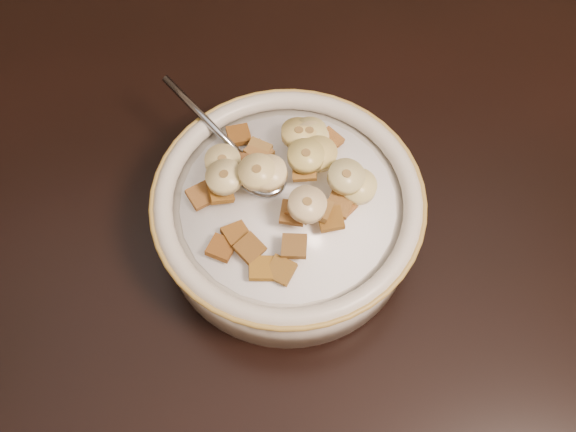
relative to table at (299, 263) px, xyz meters
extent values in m
cube|color=#422816|center=(0.00, 0.00, -0.78)|extent=(4.00, 4.50, 0.10)
cube|color=black|center=(0.00, 0.00, 0.00)|extent=(1.41, 0.91, 0.04)
cylinder|color=beige|center=(-0.01, 0.02, 0.05)|extent=(0.22, 0.22, 0.05)
cylinder|color=white|center=(-0.01, 0.02, 0.07)|extent=(0.19, 0.19, 0.00)
ellipsoid|color=#8892A0|center=(-0.03, 0.05, 0.08)|extent=(0.06, 0.07, 0.01)
cube|color=brown|center=(-0.04, -0.04, 0.08)|extent=(0.02, 0.02, 0.01)
cube|color=brown|center=(0.02, 0.00, 0.09)|extent=(0.02, 0.02, 0.01)
cube|color=brown|center=(0.02, 0.00, 0.09)|extent=(0.03, 0.03, 0.01)
cube|color=#985526|center=(0.00, 0.00, 0.10)|extent=(0.03, 0.03, 0.01)
cube|color=#946034|center=(0.04, 0.01, 0.08)|extent=(0.03, 0.03, 0.01)
cube|color=#98602F|center=(-0.01, 0.00, 0.09)|extent=(0.02, 0.02, 0.01)
cube|color=brown|center=(-0.06, 0.05, 0.08)|extent=(0.02, 0.02, 0.01)
cube|color=olive|center=(-0.03, 0.07, 0.08)|extent=(0.03, 0.03, 0.01)
cube|color=#9D662A|center=(0.03, 0.01, 0.09)|extent=(0.03, 0.03, 0.01)
cube|color=brown|center=(-0.08, 0.03, 0.08)|extent=(0.03, 0.03, 0.01)
cube|color=brown|center=(-0.02, -0.04, 0.08)|extent=(0.03, 0.03, 0.01)
cube|color=#925E21|center=(0.01, 0.04, 0.09)|extent=(0.02, 0.02, 0.01)
cube|color=brown|center=(-0.04, -0.02, 0.09)|extent=(0.03, 0.03, 0.01)
cube|color=olive|center=(0.02, 0.08, 0.08)|extent=(0.02, 0.02, 0.01)
cube|color=brown|center=(-0.05, 0.06, 0.09)|extent=(0.03, 0.03, 0.01)
cube|color=#905418|center=(-0.05, -0.01, 0.08)|extent=(0.03, 0.03, 0.01)
cube|color=brown|center=(-0.05, 0.09, 0.08)|extent=(0.02, 0.02, 0.01)
cube|color=#8E611B|center=(-0.06, 0.03, 0.09)|extent=(0.02, 0.02, 0.01)
cube|color=brown|center=(-0.01, -0.02, 0.09)|extent=(0.02, 0.02, 0.01)
cube|color=brown|center=(-0.07, -0.02, 0.08)|extent=(0.03, 0.03, 0.01)
cube|color=#9B5721|center=(0.03, 0.08, 0.08)|extent=(0.03, 0.03, 0.01)
cube|color=brown|center=(-0.03, 0.07, 0.09)|extent=(0.03, 0.03, 0.01)
cylinder|color=#D7BE82|center=(0.02, 0.07, 0.09)|extent=(0.04, 0.04, 0.02)
cylinder|color=tan|center=(0.01, 0.05, 0.10)|extent=(0.04, 0.04, 0.01)
cylinder|color=#D0C076|center=(-0.06, 0.04, 0.10)|extent=(0.04, 0.04, 0.01)
cylinder|color=#E9D38A|center=(-0.06, 0.06, 0.09)|extent=(0.03, 0.03, 0.01)
cylinder|color=#D5C269|center=(0.02, 0.08, 0.10)|extent=(0.04, 0.04, 0.01)
cylinder|color=beige|center=(0.04, 0.03, 0.10)|extent=(0.04, 0.04, 0.01)
cylinder|color=#F2DC78|center=(0.05, 0.02, 0.09)|extent=(0.04, 0.04, 0.01)
cylinder|color=#D8B46A|center=(0.01, 0.08, 0.10)|extent=(0.04, 0.04, 0.01)
cylinder|color=beige|center=(-0.03, 0.04, 0.11)|extent=(0.04, 0.04, 0.01)
cylinder|color=tan|center=(0.02, 0.06, 0.10)|extent=(0.03, 0.03, 0.01)
cylinder|color=#F5DD9C|center=(-0.02, 0.03, 0.11)|extent=(0.03, 0.03, 0.01)
cylinder|color=#FAE3A7|center=(0.00, 0.00, 0.11)|extent=(0.04, 0.04, 0.01)
camera|label=1|loc=(-0.04, -0.25, 0.55)|focal=40.00mm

